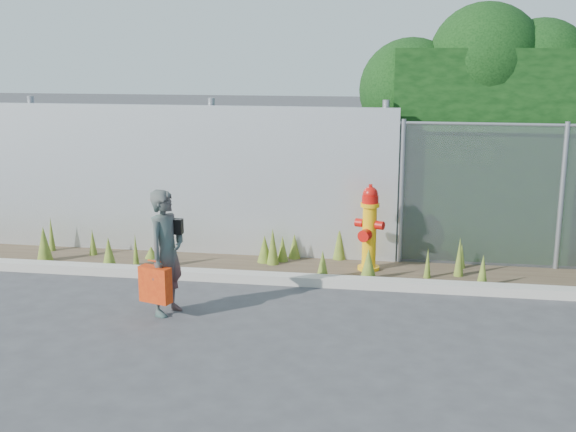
% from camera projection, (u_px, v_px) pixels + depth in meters
% --- Properties ---
extents(ground, '(80.00, 80.00, 0.00)m').
position_uv_depth(ground, '(295.00, 339.00, 7.62)').
color(ground, '#38383B').
rests_on(ground, ground).
extents(curb, '(16.00, 0.22, 0.12)m').
position_uv_depth(curb, '(316.00, 281.00, 9.34)').
color(curb, '#A49F94').
rests_on(curb, ground).
extents(weed_strip, '(16.00, 1.28, 0.55)m').
position_uv_depth(weed_strip, '(281.00, 259.00, 10.02)').
color(weed_strip, '#453627').
rests_on(weed_strip, ground).
extents(corrugated_fence, '(8.50, 0.21, 2.30)m').
position_uv_depth(corrugated_fence, '(111.00, 178.00, 10.77)').
color(corrugated_fence, silver).
rests_on(corrugated_fence, ground).
extents(fire_hydrant, '(0.41, 0.36, 1.21)m').
position_uv_depth(fire_hydrant, '(369.00, 229.00, 9.82)').
color(fire_hydrant, '#E9A70C').
rests_on(fire_hydrant, ground).
extents(woman, '(0.51, 0.62, 1.45)m').
position_uv_depth(woman, '(166.00, 252.00, 8.21)').
color(woman, '#106A60').
rests_on(woman, ground).
extents(red_tote_bag, '(0.37, 0.14, 0.49)m').
position_uv_depth(red_tote_bag, '(155.00, 284.00, 8.14)').
color(red_tote_bag, '#B1210A').
extents(black_shoulder_bag, '(0.23, 0.10, 0.17)m').
position_uv_depth(black_shoulder_bag, '(173.00, 226.00, 8.23)').
color(black_shoulder_bag, black).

